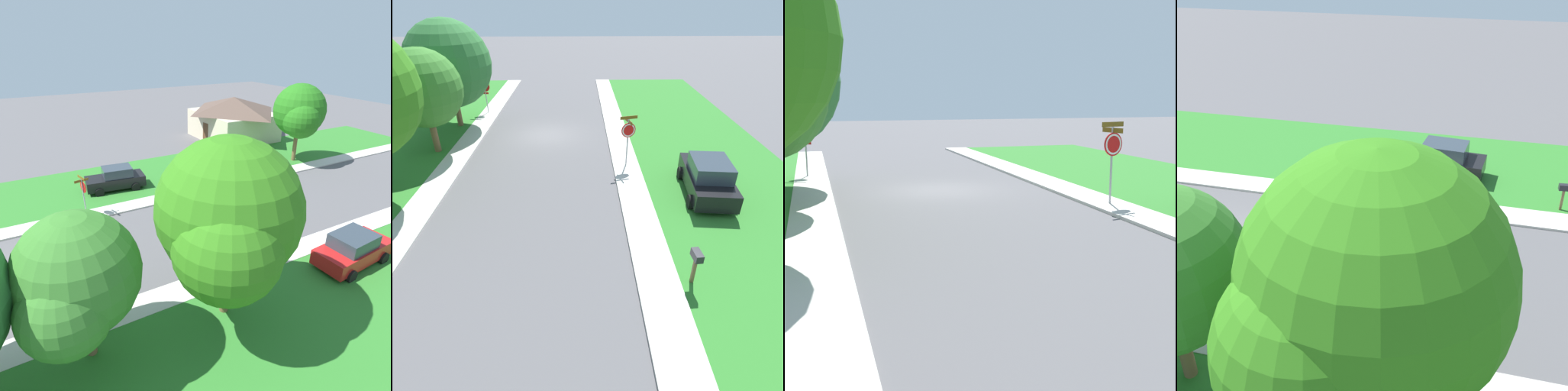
% 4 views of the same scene
% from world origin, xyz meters
% --- Properties ---
extents(ground_plane, '(120.00, 120.00, 0.00)m').
position_xyz_m(ground_plane, '(0.00, 0.00, 0.00)').
color(ground_plane, '#565456').
extents(sidewalk_east, '(1.40, 56.00, 0.10)m').
position_xyz_m(sidewalk_east, '(4.70, 12.00, 0.05)').
color(sidewalk_east, beige).
rests_on(sidewalk_east, ground).
extents(stop_sign_near_corner, '(0.90, 0.90, 2.77)m').
position_xyz_m(stop_sign_near_corner, '(4.86, -4.79, 1.88)').
color(stop_sign_near_corner, '#9E9EA3').
rests_on(stop_sign_near_corner, ground).
extents(stop_sign_far_corner, '(0.90, 0.90, 2.77)m').
position_xyz_m(stop_sign_far_corner, '(-4.70, 4.75, 1.89)').
color(stop_sign_far_corner, '#9E9EA3').
rests_on(stop_sign_far_corner, ground).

